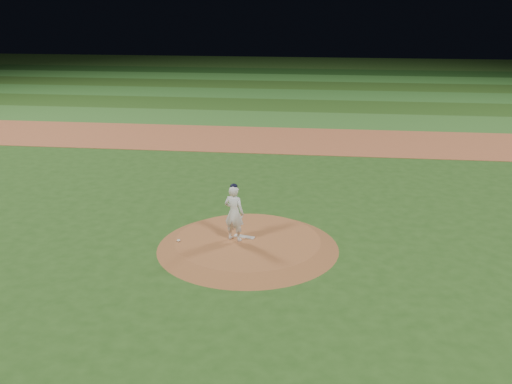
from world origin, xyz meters
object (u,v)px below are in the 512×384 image
pitching_rubber (244,237)px  rosin_bag (179,240)px  pitcher_on_mound (234,213)px  pitchers_mound (248,243)px

pitching_rubber → rosin_bag: bearing=-149.2°
rosin_bag → pitching_rubber: bearing=16.2°
pitching_rubber → pitcher_on_mound: pitcher_on_mound is taller
pitching_rubber → pitcher_on_mound: size_ratio=0.36×
rosin_bag → pitcher_on_mound: bearing=11.4°
rosin_bag → pitcher_on_mound: size_ratio=0.06×
pitchers_mound → rosin_bag: size_ratio=50.32×
pitchers_mound → pitcher_on_mound: size_ratio=3.09×
pitcher_on_mound → rosin_bag: bearing=-168.6°
pitchers_mound → pitcher_on_mound: 1.08m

